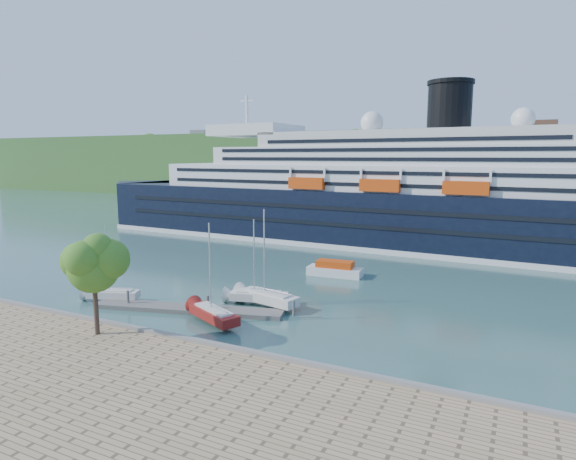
# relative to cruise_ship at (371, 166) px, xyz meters

# --- Properties ---
(ground) EXTENTS (400.00, 400.00, 0.00)m
(ground) POSITION_rel_cruise_ship_xyz_m (-6.56, -53.90, -13.88)
(ground) COLOR #325953
(ground) RESTS_ON ground
(far_hillside) EXTENTS (400.00, 50.00, 24.00)m
(far_hillside) POSITION_rel_cruise_ship_xyz_m (-6.56, 91.10, -1.88)
(far_hillside) COLOR #2F5622
(far_hillside) RESTS_ON ground
(quay_coping) EXTENTS (220.00, 0.50, 0.30)m
(quay_coping) POSITION_rel_cruise_ship_xyz_m (-6.56, -54.10, -12.73)
(quay_coping) COLOR slate
(quay_coping) RESTS_ON promenade
(cruise_ship) EXTENTS (124.29, 23.12, 27.77)m
(cruise_ship) POSITION_rel_cruise_ship_xyz_m (0.00, 0.00, 0.00)
(cruise_ship) COLOR black
(cruise_ship) RESTS_ON ground
(promenade_tree) EXTENTS (5.61, 5.61, 9.29)m
(promenade_tree) POSITION_rel_cruise_ship_xyz_m (-6.63, -56.23, -8.24)
(promenade_tree) COLOR #34681B
(promenade_tree) RESTS_ON promenade
(floating_pontoon) EXTENTS (19.89, 7.36, 0.44)m
(floating_pontoon) POSITION_rel_cruise_ship_xyz_m (-5.52, -45.64, -13.66)
(floating_pontoon) COLOR slate
(floating_pontoon) RESTS_ON ground
(sailboat_white_near) EXTENTS (6.35, 3.73, 7.93)m
(sailboat_white_near) POSITION_rel_cruise_ship_xyz_m (-14.88, -46.52, -9.92)
(sailboat_white_near) COLOR silver
(sailboat_white_near) RESTS_ON ground
(sailboat_red) EXTENTS (7.25, 4.82, 9.16)m
(sailboat_red) POSITION_rel_cruise_ship_xyz_m (-0.86, -47.69, -9.30)
(sailboat_red) COLOR maroon
(sailboat_red) RESTS_ON ground
(sailboat_white_far) EXTENTS (7.89, 3.74, 9.83)m
(sailboat_white_far) POSITION_rel_cruise_ship_xyz_m (1.28, -40.82, -8.97)
(sailboat_white_far) COLOR silver
(sailboat_white_far) RESTS_ON ground
(tender_launch) EXTENTS (7.45, 2.97, 2.02)m
(tender_launch) POSITION_rel_cruise_ship_xyz_m (2.88, -25.28, -12.88)
(tender_launch) COLOR #CE3F0C
(tender_launch) RESTS_ON ground
(sailboat_extra) EXTENTS (7.03, 3.63, 8.75)m
(sailboat_extra) POSITION_rel_cruise_ship_xyz_m (-0.04, -40.53, -9.51)
(sailboat_extra) COLOR silver
(sailboat_extra) RESTS_ON ground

